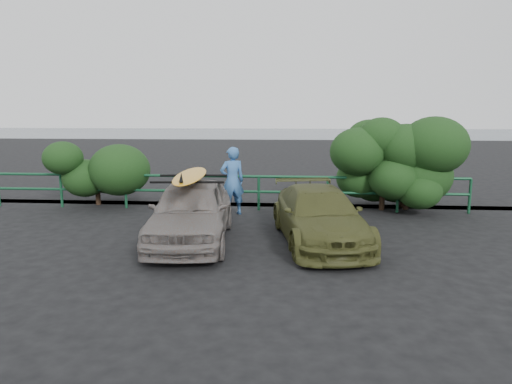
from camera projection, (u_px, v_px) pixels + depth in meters
The scene contains 10 objects.
ground at pixel (187, 265), 8.60m from camera, with size 80.00×80.00×0.00m, color black.
ocean at pixel (278, 132), 67.53m from camera, with size 200.00×200.00×0.00m, color #535D66.
guardrail at pixel (225, 192), 13.42m from camera, with size 14.00×0.08×1.04m, color #154A2C, non-canonical shape.
shrub_left at pixel (73, 173), 14.09m from camera, with size 3.20×2.40×2.01m, color #1A3B15, non-canonical shape.
shrub_right at pixel (395, 167), 13.41m from camera, with size 3.20×2.40×2.54m, color #1A3B15, non-canonical shape.
sedan at pixel (191, 211), 10.05m from camera, with size 1.65×4.10×1.40m, color slate.
olive_vehicle at pixel (319, 216), 10.05m from camera, with size 1.68×4.13×1.20m, color #454820.
man at pixel (232, 181), 12.74m from camera, with size 0.69×0.46×1.91m, color #3A6DAF.
roof_rack at pixel (191, 179), 9.93m from camera, with size 1.53×1.07×0.05m, color black, non-canonical shape.
surfboard at pixel (190, 175), 9.92m from camera, with size 0.61×2.95×0.09m, color orange.
Camera 1 is at (1.91, -8.11, 2.85)m, focal length 32.00 mm.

